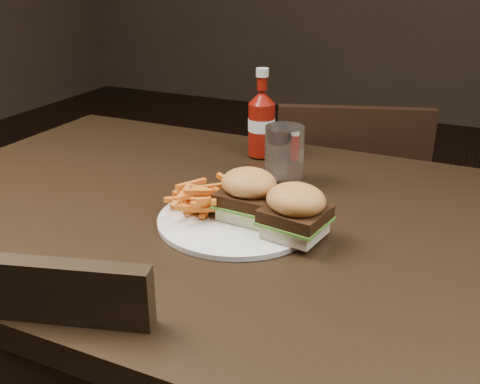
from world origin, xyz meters
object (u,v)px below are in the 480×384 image
at_px(ketchup_bottle, 261,129).
at_px(plate, 237,220).
at_px(dining_table, 221,219).
at_px(chair_far, 340,231).
at_px(tumbler, 284,156).

bearing_deg(ketchup_bottle, plate, -73.70).
distance_m(dining_table, plate, 0.06).
xyz_separation_m(chair_far, tumbler, (-0.00, -0.47, 0.38)).
height_order(dining_table, chair_far, dining_table).
relative_size(chair_far, tumbler, 3.27).
bearing_deg(dining_table, plate, -35.62).
distance_m(chair_far, tumbler, 0.60).
bearing_deg(plate, chair_far, 89.11).
xyz_separation_m(chair_far, plate, (-0.01, -0.66, 0.33)).
relative_size(chair_far, plate, 1.45).
distance_m(chair_far, plate, 0.74).
xyz_separation_m(dining_table, chair_far, (0.06, 0.63, -0.30)).
distance_m(dining_table, ketchup_bottle, 0.30).
distance_m(chair_far, ketchup_bottle, 0.52).
bearing_deg(dining_table, tumbler, 69.94).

